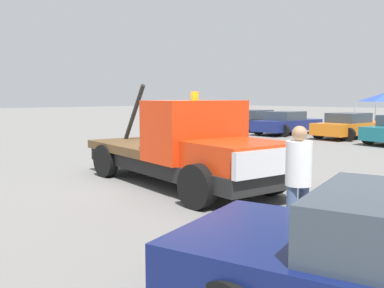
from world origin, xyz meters
The scene contains 7 objects.
ground_plane centered at (0.00, 0.00, 0.00)m, with size 160.00×160.00×0.00m, color slate.
tow_truck centered at (0.38, -0.04, 0.91)m, with size 6.47×2.79×2.51m.
person_near_truck centered at (4.34, -1.37, 1.00)m, with size 0.38×0.38×1.73m.
parked_car_charcoal centered at (-9.66, 14.87, 0.65)m, with size 2.59×4.84×1.34m.
parked_car_navy centered at (-6.67, 14.06, 0.65)m, with size 2.46×4.75×1.34m.
parked_car_orange centered at (-2.99, 14.45, 0.65)m, with size 2.57×4.83×1.34m.
traffic_cone centered at (-2.22, 4.21, 0.25)m, with size 0.40×0.40×0.55m.
Camera 1 is at (7.89, -6.77, 2.15)m, focal length 40.00 mm.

